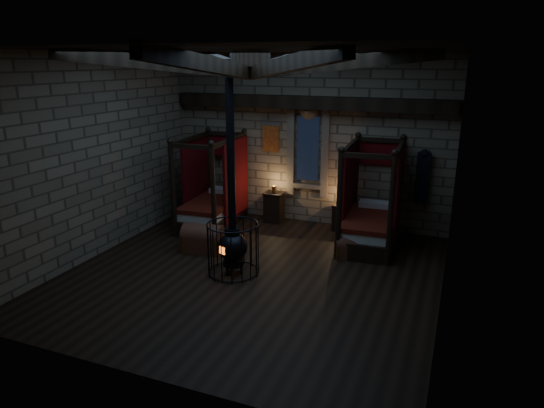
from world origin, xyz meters
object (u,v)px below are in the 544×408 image
at_px(bed_right, 370,220).
at_px(stove, 233,244).
at_px(trunk_left, 203,239).
at_px(trunk_right, 352,247).
at_px(bed_left, 213,203).

distance_m(bed_right, stove, 3.39).
bearing_deg(bed_right, stove, -132.77).
height_order(trunk_left, trunk_right, trunk_left).
bearing_deg(bed_left, stove, -58.87).
distance_m(bed_left, trunk_left, 1.84).
relative_size(trunk_left, trunk_right, 1.13).
distance_m(bed_left, bed_right, 3.94).
distance_m(trunk_left, trunk_right, 3.22).
xyz_separation_m(bed_right, trunk_left, (-3.30, -1.81, -0.29)).
height_order(bed_left, trunk_right, bed_left).
bearing_deg(trunk_right, stove, -161.47).
distance_m(bed_left, stove, 3.05).
bearing_deg(trunk_right, trunk_left, 174.09).
height_order(bed_right, trunk_right, bed_right).
relative_size(bed_left, stove, 0.55).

